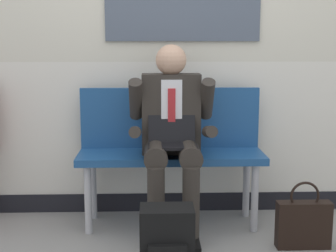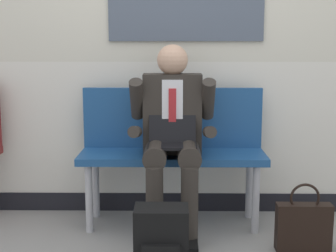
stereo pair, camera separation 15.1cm
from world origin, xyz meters
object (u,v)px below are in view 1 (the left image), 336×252
at_px(backpack, 168,245).
at_px(person_seated, 172,133).
at_px(bench_with_person, 171,143).
at_px(handbag, 303,223).

bearing_deg(backpack, person_seated, 85.84).
bearing_deg(person_seated, bench_with_person, 90.00).
distance_m(backpack, handbag, 0.97).
height_order(person_seated, backpack, person_seated).
distance_m(bench_with_person, person_seated, 0.23).
bearing_deg(person_seated, backpack, -94.16).
bearing_deg(bench_with_person, handbag, -31.71).
distance_m(person_seated, handbag, 1.02).
height_order(person_seated, handbag, person_seated).
xyz_separation_m(bench_with_person, person_seated, (-0.00, -0.20, 0.11)).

